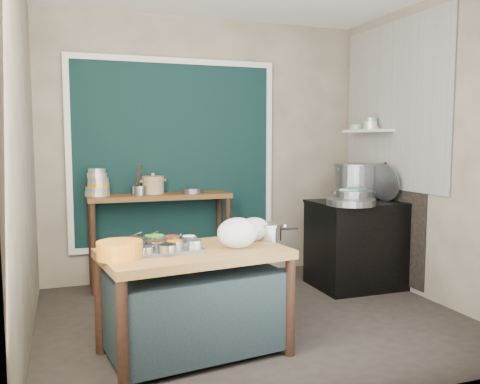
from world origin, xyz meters
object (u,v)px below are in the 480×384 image
object	(u,v)px
saucepan	(268,232)
steamer	(353,197)
prep_table	(194,302)
ceramic_crock	(153,186)
condiment_tray	(161,249)
yellow_basin	(120,250)
stove_block	(358,245)
stock_pot	(356,181)
back_counter	(161,239)
utensil_cup	(139,190)

from	to	relation	value
saucepan	steamer	world-z (taller)	steamer
saucepan	prep_table	bearing A→B (deg)	-161.23
saucepan	ceramic_crock	world-z (taller)	ceramic_crock
condiment_tray	yellow_basin	world-z (taller)	yellow_basin
yellow_basin	ceramic_crock	size ratio (longest dim) A/B	1.20
stove_block	stock_pot	bearing A→B (deg)	67.52
back_counter	steamer	world-z (taller)	steamer
yellow_basin	ceramic_crock	xyz separation A→B (m)	(0.55, 1.96, 0.23)
ceramic_crock	yellow_basin	bearing A→B (deg)	-105.58
condiment_tray	back_counter	bearing A→B (deg)	79.87
saucepan	utensil_cup	distance (m)	1.79
ceramic_crock	stock_pot	distance (m)	2.13
saucepan	ceramic_crock	xyz separation A→B (m)	(-0.58, 1.70, 0.22)
stove_block	condiment_tray	distance (m)	2.48
back_counter	utensil_cup	bearing A→B (deg)	-168.07
back_counter	steamer	distance (m)	2.01
condiment_tray	saucepan	distance (m)	0.84
stove_block	stock_pot	distance (m)	0.68
utensil_cup	ceramic_crock	xyz separation A→B (m)	(0.15, 0.08, 0.03)
prep_table	yellow_basin	size ratio (longest dim) A/B	4.30
stove_block	saucepan	world-z (taller)	saucepan
back_counter	stock_pot	world-z (taller)	stock_pot
stove_block	yellow_basin	world-z (taller)	yellow_basin
back_counter	condiment_tray	size ratio (longest dim) A/B	2.83
back_counter	ceramic_crock	distance (m)	0.56
back_counter	condiment_tray	distance (m)	1.84
stock_pot	ceramic_crock	bearing A→B (deg)	164.85
prep_table	saucepan	world-z (taller)	saucepan
yellow_basin	saucepan	world-z (taller)	saucepan
saucepan	steamer	distance (m)	1.52
ceramic_crock	steamer	bearing A→B (deg)	-25.09
utensil_cup	ceramic_crock	world-z (taller)	ceramic_crock
condiment_tray	ceramic_crock	xyz separation A→B (m)	(0.25, 1.82, 0.27)
saucepan	ceramic_crock	distance (m)	1.81
utensil_cup	back_counter	bearing A→B (deg)	11.93
prep_table	utensil_cup	xyz separation A→B (m)	(-0.12, 1.77, 0.62)
stock_pot	steamer	distance (m)	0.39
prep_table	ceramic_crock	distance (m)	1.97
back_counter	ceramic_crock	world-z (taller)	ceramic_crock
yellow_basin	steamer	xyz separation A→B (m)	(2.38, 1.10, 0.14)
back_counter	stove_block	xyz separation A→B (m)	(1.90, -0.73, -0.05)
condiment_tray	prep_table	bearing A→B (deg)	-8.93
saucepan	stove_block	bearing A→B (deg)	38.55
stove_block	stock_pot	size ratio (longest dim) A/B	1.89
yellow_basin	back_counter	bearing A→B (deg)	72.39
back_counter	saucepan	world-z (taller)	back_counter
back_counter	yellow_basin	world-z (taller)	back_counter
ceramic_crock	steamer	distance (m)	2.03
stove_block	utensil_cup	xyz separation A→B (m)	(-2.12, 0.68, 0.57)
steamer	condiment_tray	bearing A→B (deg)	-155.38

